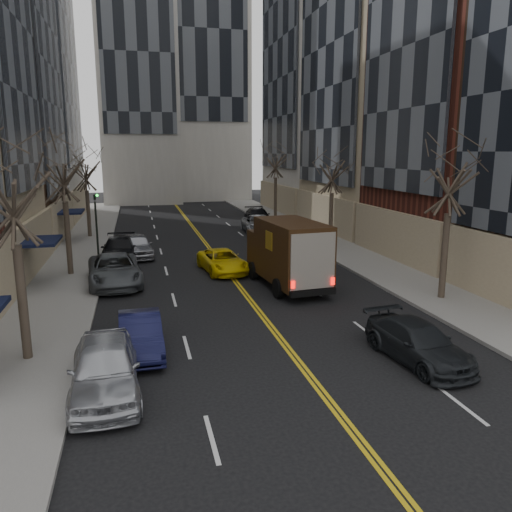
# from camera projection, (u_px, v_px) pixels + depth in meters

# --- Properties ---
(ground) EXTENTS (160.00, 160.00, 0.00)m
(ground) POSITION_uv_depth(u_px,v_px,m) (380.00, 467.00, 11.13)
(ground) COLOR black
(ground) RESTS_ON ground
(sidewalk_left) EXTENTS (4.00, 66.00, 0.15)m
(sidewalk_left) POSITION_uv_depth(u_px,v_px,m) (80.00, 251.00, 34.74)
(sidewalk_left) COLOR slate
(sidewalk_left) RESTS_ON ground
(sidewalk_right) EXTENTS (4.00, 66.00, 0.15)m
(sidewalk_right) POSITION_uv_depth(u_px,v_px,m) (323.00, 241.00, 38.86)
(sidewalk_right) COLOR slate
(sidewalk_right) RESTS_ON ground
(streetwall_right) EXTENTS (12.26, 49.00, 34.00)m
(streetwall_right) POSITION_uv_depth(u_px,v_px,m) (387.00, 53.00, 42.40)
(streetwall_right) COLOR #4C301E
(streetwall_right) RESTS_ON ground
(tree_lf_near) EXTENTS (3.20, 3.20, 8.41)m
(tree_lf_near) POSITION_uv_depth(u_px,v_px,m) (10.00, 173.00, 15.44)
(tree_lf_near) COLOR #382D23
(tree_lf_near) RESTS_ON sidewalk_left
(tree_lf_mid) EXTENTS (3.20, 3.20, 8.91)m
(tree_lf_mid) POSITION_uv_depth(u_px,v_px,m) (62.00, 157.00, 26.78)
(tree_lf_mid) COLOR #382D23
(tree_lf_mid) RESTS_ON sidewalk_left
(tree_lf_far) EXTENTS (3.20, 3.20, 8.12)m
(tree_lf_far) POSITION_uv_depth(u_px,v_px,m) (85.00, 163.00, 39.27)
(tree_lf_far) COLOR #382D23
(tree_lf_far) RESTS_ON sidewalk_left
(tree_rt_near) EXTENTS (3.20, 3.20, 8.71)m
(tree_rt_near) POSITION_uv_depth(u_px,v_px,m) (452.00, 162.00, 22.28)
(tree_rt_near) COLOR #382D23
(tree_rt_near) RESTS_ON sidewalk_right
(tree_rt_mid) EXTENTS (3.20, 3.20, 8.32)m
(tree_rt_mid) POSITION_uv_depth(u_px,v_px,m) (333.00, 162.00, 35.66)
(tree_rt_mid) COLOR #382D23
(tree_rt_mid) RESTS_ON sidewalk_right
(tree_rt_far) EXTENTS (3.20, 3.20, 9.11)m
(tree_rt_far) POSITION_uv_depth(u_px,v_px,m) (276.00, 153.00, 49.81)
(tree_rt_far) COLOR #382D23
(tree_rt_far) RESTS_ON sidewalk_right
(traffic_signal) EXTENTS (0.29, 0.26, 4.70)m
(traffic_signal) POSITION_uv_depth(u_px,v_px,m) (96.00, 221.00, 29.78)
(traffic_signal) COLOR black
(traffic_signal) RESTS_ON sidewalk_left
(ups_truck) EXTENTS (3.06, 6.58, 3.50)m
(ups_truck) POSITION_uv_depth(u_px,v_px,m) (288.00, 254.00, 25.52)
(ups_truck) COLOR black
(ups_truck) RESTS_ON ground
(observer_sedan) EXTENTS (2.30, 4.68, 1.31)m
(observer_sedan) POSITION_uv_depth(u_px,v_px,m) (418.00, 343.00, 16.63)
(observer_sedan) COLOR black
(observer_sedan) RESTS_ON ground
(taxi) EXTENTS (2.68, 4.87, 1.29)m
(taxi) POSITION_uv_depth(u_px,v_px,m) (223.00, 261.00, 28.97)
(taxi) COLOR yellow
(taxi) RESTS_ON ground
(pedestrian) EXTENTS (0.45, 0.66, 1.75)m
(pedestrian) POSITION_uv_depth(u_px,v_px,m) (279.00, 266.00, 26.62)
(pedestrian) COLOR black
(pedestrian) RESTS_ON ground
(parked_lf_a) EXTENTS (2.11, 4.88, 1.64)m
(parked_lf_a) POSITION_uv_depth(u_px,v_px,m) (105.00, 368.00, 14.31)
(parked_lf_a) COLOR #B7BAC0
(parked_lf_a) RESTS_ON ground
(parked_lf_b) EXTENTS (1.55, 4.15, 1.35)m
(parked_lf_b) POSITION_uv_depth(u_px,v_px,m) (140.00, 334.00, 17.34)
(parked_lf_b) COLOR #101234
(parked_lf_b) RESTS_ON ground
(parked_lf_c) EXTENTS (3.07, 5.88, 1.58)m
(parked_lf_c) POSITION_uv_depth(u_px,v_px,m) (115.00, 270.00, 26.16)
(parked_lf_c) COLOR #4E5256
(parked_lf_c) RESTS_ON ground
(parked_lf_d) EXTENTS (2.34, 5.34, 1.53)m
(parked_lf_d) POSITION_uv_depth(u_px,v_px,m) (119.00, 249.00, 31.79)
(parked_lf_d) COLOR black
(parked_lf_d) RESTS_ON ground
(parked_lf_e) EXTENTS (2.33, 4.69, 1.54)m
(parked_lf_e) POSITION_uv_depth(u_px,v_px,m) (137.00, 246.00, 33.05)
(parked_lf_e) COLOR #9E9FA5
(parked_lf_e) RESTS_ON ground
(parked_rt_a) EXTENTS (1.88, 4.38, 1.40)m
(parked_rt_a) POSITION_uv_depth(u_px,v_px,m) (289.00, 238.00, 36.37)
(parked_rt_a) COLOR #55595D
(parked_rt_a) RESTS_ON ground
(parked_rt_b) EXTENTS (3.02, 5.71, 1.53)m
(parked_rt_b) POSITION_uv_depth(u_px,v_px,m) (259.00, 224.00, 42.61)
(parked_rt_b) COLOR #A0A3A7
(parked_rt_b) RESTS_ON ground
(parked_rt_c) EXTENTS (2.46, 5.36, 1.52)m
(parked_rt_c) POSITION_uv_depth(u_px,v_px,m) (258.00, 216.00, 47.87)
(parked_rt_c) COLOR black
(parked_rt_c) RESTS_ON ground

